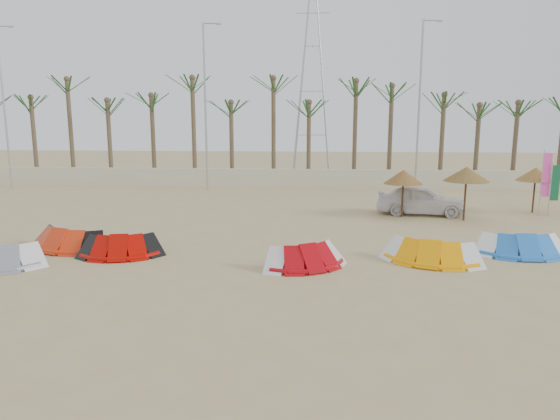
# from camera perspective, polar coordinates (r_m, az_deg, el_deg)

# --- Properties ---
(ground) EXTENTS (120.00, 120.00, 0.00)m
(ground) POSITION_cam_1_polar(r_m,az_deg,el_deg) (14.37, -1.76, -9.50)
(ground) COLOR tan
(ground) RESTS_ON ground
(boundary_wall) EXTENTS (60.00, 0.30, 1.30)m
(boundary_wall) POSITION_cam_1_polar(r_m,az_deg,el_deg) (35.71, 1.86, 3.66)
(boundary_wall) COLOR beige
(boundary_wall) RESTS_ON ground
(palm_line) EXTENTS (52.00, 4.00, 7.70)m
(palm_line) POSITION_cam_1_polar(r_m,az_deg,el_deg) (36.97, 3.07, 12.88)
(palm_line) COLOR brown
(palm_line) RESTS_ON ground
(lamp_a) EXTENTS (1.25, 0.14, 11.00)m
(lamp_a) POSITION_cam_1_polar(r_m,az_deg,el_deg) (39.69, -28.97, 10.47)
(lamp_a) COLOR #A5A8AD
(lamp_a) RESTS_ON ground
(lamp_b) EXTENTS (1.25, 0.14, 11.00)m
(lamp_b) POSITION_cam_1_polar(r_m,az_deg,el_deg) (34.24, -8.47, 11.84)
(lamp_b) COLOR #A5A8AD
(lamp_b) RESTS_ON ground
(lamp_c) EXTENTS (1.25, 0.14, 11.00)m
(lamp_c) POSITION_cam_1_polar(r_m,az_deg,el_deg) (34.09, 15.68, 11.57)
(lamp_c) COLOR #A5A8AD
(lamp_c) RESTS_ON ground
(pylon) EXTENTS (3.00, 3.00, 14.00)m
(pylon) POSITION_cam_1_polar(r_m,az_deg,el_deg) (41.72, 3.57, 3.74)
(pylon) COLOR #A5A8AD
(pylon) RESTS_ON ground
(kite_red_left) EXTENTS (3.72, 2.45, 0.90)m
(kite_red_left) POSITION_cam_1_polar(r_m,az_deg,el_deg) (20.79, -22.90, -2.82)
(kite_red_left) COLOR red
(kite_red_left) RESTS_ON ground
(kite_red_mid) EXTENTS (3.16, 2.01, 0.90)m
(kite_red_mid) POSITION_cam_1_polar(r_m,az_deg,el_deg) (18.98, -17.46, -3.69)
(kite_red_mid) COLOR #A70600
(kite_red_mid) RESTS_ON ground
(kite_red_right) EXTENTS (3.36, 2.54, 0.90)m
(kite_red_right) POSITION_cam_1_polar(r_m,az_deg,el_deg) (16.84, 3.07, -5.00)
(kite_red_right) COLOR #A6050C
(kite_red_right) RESTS_ON ground
(kite_orange) EXTENTS (3.65, 2.45, 0.90)m
(kite_orange) POSITION_cam_1_polar(r_m,az_deg,el_deg) (18.15, 16.67, -4.28)
(kite_orange) COLOR #FF9801
(kite_orange) RESTS_ON ground
(kite_blue) EXTENTS (3.22, 1.55, 0.90)m
(kite_blue) POSITION_cam_1_polar(r_m,az_deg,el_deg) (20.25, 25.70, -3.38)
(kite_blue) COLOR blue
(kite_blue) RESTS_ON ground
(parasol_left) EXTENTS (1.94, 1.94, 2.37)m
(parasol_left) POSITION_cam_1_polar(r_m,az_deg,el_deg) (25.55, 13.92, 3.69)
(parasol_left) COLOR #4C331E
(parasol_left) RESTS_ON ground
(parasol_mid) EXTENTS (2.18, 2.18, 2.61)m
(parasol_mid) POSITION_cam_1_polar(r_m,az_deg,el_deg) (25.47, 20.55, 3.85)
(parasol_mid) COLOR #4C331E
(parasol_mid) RESTS_ON ground
(parasol_right) EXTENTS (1.97, 1.97, 2.38)m
(parasol_right) POSITION_cam_1_polar(r_m,az_deg,el_deg) (29.06, 27.19, 3.65)
(parasol_right) COLOR #4C331E
(parasol_right) RESTS_ON ground
(flag_pink) EXTENTS (0.45, 0.05, 3.37)m
(flag_pink) POSITION_cam_1_polar(r_m,az_deg,el_deg) (28.28, 28.06, 3.36)
(flag_pink) COLOR #A5A8AD
(flag_pink) RESTS_ON ground
(flag_green) EXTENTS (0.45, 0.04, 2.74)m
(flag_green) POSITION_cam_1_polar(r_m,az_deg,el_deg) (28.49, 28.85, 2.57)
(flag_green) COLOR #A5A8AD
(flag_green) RESTS_ON ground
(car) EXTENTS (4.65, 2.42, 1.51)m
(car) POSITION_cam_1_polar(r_m,az_deg,el_deg) (26.62, 15.79, 1.13)
(car) COLOR white
(car) RESTS_ON ground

